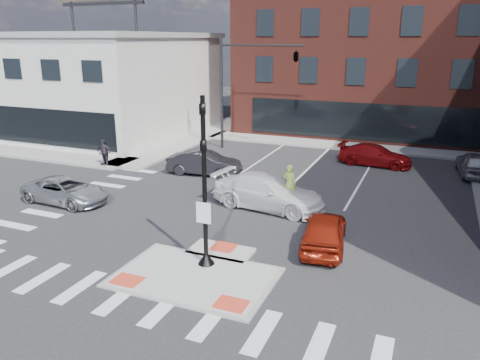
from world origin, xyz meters
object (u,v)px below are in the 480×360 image
at_px(cyclist, 289,195).
at_px(white_pickup, 269,192).
at_px(pedestrian_a, 104,153).
at_px(pedestrian_b, 104,152).
at_px(silver_suv, 66,190).
at_px(bg_car_silver, 475,164).
at_px(bg_car_dark, 204,163).
at_px(red_sedan, 324,231).
at_px(bg_car_red, 375,155).

bearing_deg(cyclist, white_pickup, 12.63).
bearing_deg(pedestrian_a, pedestrian_b, 0.00).
height_order(silver_suv, white_pickup, white_pickup).
relative_size(white_pickup, bg_car_silver, 1.29).
relative_size(white_pickup, pedestrian_b, 3.32).
height_order(bg_car_dark, pedestrian_b, pedestrian_b).
bearing_deg(bg_car_dark, pedestrian_a, 91.91).
bearing_deg(cyclist, bg_car_silver, -117.58).
xyz_separation_m(bg_car_dark, pedestrian_b, (-6.56, -1.00, 0.26)).
bearing_deg(bg_car_dark, red_sedan, -136.20).
distance_m(bg_car_dark, cyclist, 7.63).
distance_m(silver_suv, pedestrian_a, 6.63).
bearing_deg(bg_car_silver, pedestrian_a, 11.79).
height_order(bg_car_dark, cyclist, cyclist).
bearing_deg(bg_car_dark, cyclist, -128.38).
relative_size(red_sedan, white_pickup, 0.74).
bearing_deg(pedestrian_b, bg_car_dark, 10.60).
xyz_separation_m(silver_suv, white_pickup, (9.55, 3.13, 0.17)).
bearing_deg(silver_suv, bg_car_red, -42.17).
bearing_deg(pedestrian_b, bg_car_red, 26.37).
distance_m(silver_suv, bg_car_dark, 8.21).
bearing_deg(pedestrian_a, silver_suv, -35.29).
distance_m(red_sedan, bg_car_red, 13.50).
xyz_separation_m(bg_car_dark, bg_car_silver, (14.94, 5.97, 0.01)).
xyz_separation_m(red_sedan, cyclist, (-2.44, 3.35, 0.07)).
relative_size(silver_suv, bg_car_red, 0.98).
bearing_deg(pedestrian_b, red_sedan, -20.36).
height_order(silver_suv, bg_car_red, bg_car_red).
xyz_separation_m(bg_car_silver, cyclist, (-8.44, -9.97, 0.04)).
height_order(red_sedan, white_pickup, white_pickup).
height_order(silver_suv, pedestrian_a, pedestrian_a).
relative_size(red_sedan, bg_car_dark, 0.93).
distance_m(red_sedan, pedestrian_b, 16.75).
distance_m(red_sedan, bg_car_silver, 14.61).
height_order(red_sedan, bg_car_silver, bg_car_silver).
height_order(bg_car_red, pedestrian_b, pedestrian_b).
distance_m(white_pickup, cyclist, 1.01).
bearing_deg(red_sedan, pedestrian_b, -30.73).
height_order(white_pickup, bg_car_silver, white_pickup).
xyz_separation_m(white_pickup, bg_car_silver, (9.45, 9.97, -0.07)).
xyz_separation_m(silver_suv, cyclist, (10.56, 3.13, 0.14)).
height_order(silver_suv, bg_car_silver, bg_car_silver).
bearing_deg(red_sedan, pedestrian_a, -30.73).
bearing_deg(red_sedan, silver_suv, -9.40).
height_order(cyclist, pedestrian_a, cyclist).
relative_size(white_pickup, pedestrian_a, 3.47).
bearing_deg(bg_car_red, cyclist, 170.12).
distance_m(silver_suv, pedestrian_b, 6.63).
bearing_deg(bg_car_red, red_sedan, -176.10).
xyz_separation_m(silver_suv, red_sedan, (13.00, -0.22, 0.07)).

